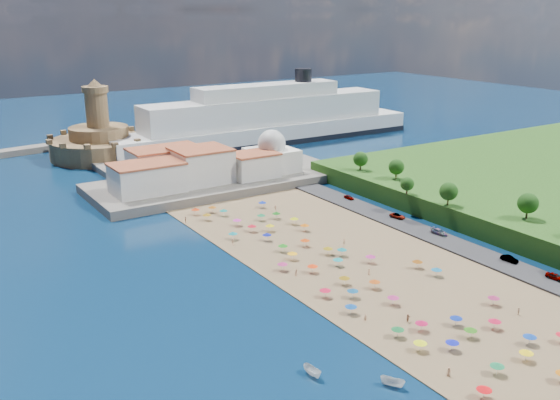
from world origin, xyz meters
TOP-DOWN VIEW (x-y plane):
  - ground at (0.00, 0.00)m, footprint 700.00×700.00m
  - terrace at (10.00, 73.00)m, footprint 90.00×36.00m
  - jetty at (-12.00, 108.00)m, footprint 18.00×70.00m
  - waterfront_buildings at (-3.05, 73.64)m, footprint 57.00×29.00m
  - domed_building at (30.00, 71.00)m, footprint 16.00×16.00m
  - fortress at (-12.00, 138.00)m, footprint 40.00×40.00m
  - cruise_ship at (62.66, 127.05)m, footprint 149.94×23.11m
  - beach_parasols at (-1.50, -9.85)m, footprint 31.17×114.65m
  - beachgoers at (-4.51, -4.14)m, footprint 33.56×96.88m
  - moored_boats at (-27.49, -45.73)m, footprint 11.81×14.02m
  - parked_cars at (36.00, -6.50)m, footprint 2.96×77.93m
  - hillside_trees at (48.92, -10.34)m, footprint 15.39×110.05m

SIDE VIEW (x-z plane):
  - ground at x=0.00m, z-range 0.00..0.00m
  - moored_boats at x=-27.49m, z-range -0.01..1.65m
  - beachgoers at x=-4.51m, z-range 0.21..2.03m
  - jetty at x=-12.00m, z-range 0.00..2.40m
  - parked_cars at x=36.00m, z-range 0.67..2.11m
  - terrace at x=10.00m, z-range 0.00..3.00m
  - beach_parasols at x=-1.50m, z-range 1.05..3.25m
  - fortress at x=-12.00m, z-range -9.52..22.88m
  - waterfront_buildings at x=-3.05m, z-range 2.38..13.38m
  - domed_building at x=30.00m, z-range 1.47..16.47m
  - cruise_ship at x=62.66m, z-range -6.67..26.06m
  - hillside_trees at x=48.92m, z-range 6.26..13.76m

